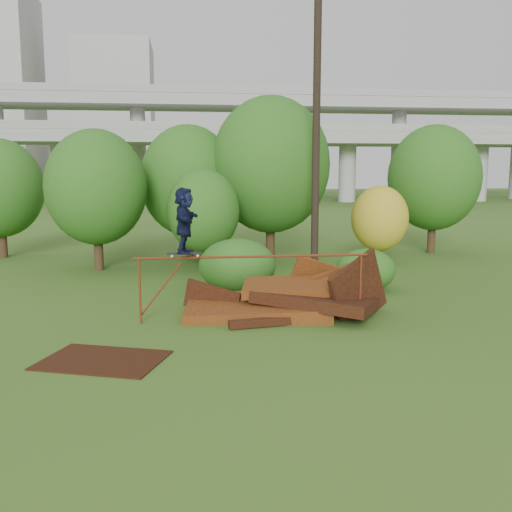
{
  "coord_description": "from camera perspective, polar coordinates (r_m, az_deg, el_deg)",
  "views": [
    {
      "loc": [
        -2.53,
        -12.57,
        3.74
      ],
      "look_at": [
        -0.8,
        2.0,
        1.6
      ],
      "focal_mm": 40.0,
      "sensor_mm": 36.0,
      "label": 1
    }
  ],
  "objects": [
    {
      "name": "tree_6",
      "position": [
        27.54,
        -24.26,
        6.2
      ],
      "size": [
        3.76,
        3.76,
        5.25
      ],
      "color": "black",
      "rests_on": "ground"
    },
    {
      "name": "tree_2",
      "position": [
        21.8,
        -5.28,
        4.47
      ],
      "size": [
        2.76,
        2.76,
        3.9
      ],
      "color": "black",
      "rests_on": "ground"
    },
    {
      "name": "scrap_pile",
      "position": [
        15.25,
        2.83,
        -4.54
      ],
      "size": [
        5.59,
        3.24,
        2.23
      ],
      "color": "#3E180B",
      "rests_on": "ground"
    },
    {
      "name": "tree_4",
      "position": [
        24.04,
        12.28,
        3.68
      ],
      "size": [
        2.34,
        2.34,
        3.24
      ],
      "color": "black",
      "rests_on": "ground"
    },
    {
      "name": "tree_0",
      "position": [
        22.72,
        -15.7,
        6.62
      ],
      "size": [
        3.83,
        3.83,
        5.41
      ],
      "color": "black",
      "rests_on": "ground"
    },
    {
      "name": "skateboard",
      "position": [
        14.26,
        -7.13,
        0.25
      ],
      "size": [
        0.88,
        0.24,
        0.09
      ],
      "rotation": [
        0.0,
        0.0,
        -0.0
      ],
      "color": "black",
      "rests_on": "grind_rail"
    },
    {
      "name": "flat_plate",
      "position": [
        12.05,
        -15.08,
        -10.01
      ],
      "size": [
        2.8,
        2.38,
        0.03
      ],
      "primitive_type": "cube",
      "rotation": [
        0.0,
        0.0,
        -0.33
      ],
      "color": "black",
      "rests_on": "ground"
    },
    {
      "name": "shrub_left",
      "position": [
        18.03,
        -1.88,
        -0.93
      ],
      "size": [
        2.45,
        2.26,
        1.7
      ],
      "primitive_type": "ellipsoid",
      "color": "#194913",
      "rests_on": "ground"
    },
    {
      "name": "tree_3",
      "position": [
        24.47,
        1.47,
        9.08
      ],
      "size": [
        5.02,
        5.02,
        6.96
      ],
      "color": "black",
      "rests_on": "ground"
    },
    {
      "name": "tree_5",
      "position": [
        27.89,
        17.37,
        7.46
      ],
      "size": [
        4.24,
        4.24,
        5.96
      ],
      "color": "black",
      "rests_on": "ground"
    },
    {
      "name": "freeway_overpass",
      "position": [
        75.82,
        -4.98,
        13.26
      ],
      "size": [
        160.0,
        15.0,
        13.7
      ],
      "color": "gray",
      "rests_on": "ground"
    },
    {
      "name": "skater",
      "position": [
        14.17,
        -7.19,
        3.56
      ],
      "size": [
        0.71,
        1.56,
        1.62
      ],
      "primitive_type": "imported",
      "rotation": [
        0.0,
        0.0,
        1.41
      ],
      "color": "#111535",
      "rests_on": "skateboard"
    },
    {
      "name": "tree_1",
      "position": [
        25.15,
        -6.78,
        7.49
      ],
      "size": [
        4.18,
        4.18,
        5.82
      ],
      "color": "black",
      "rests_on": "ground"
    },
    {
      "name": "shrub_right",
      "position": [
        18.54,
        10.92,
        -1.36
      ],
      "size": [
        1.92,
        1.76,
        1.36
      ],
      "primitive_type": "ellipsoid",
      "color": "#194913",
      "rests_on": "ground"
    },
    {
      "name": "utility_pole",
      "position": [
        21.47,
        6.05,
        13.03
      ],
      "size": [
        1.4,
        0.28,
        10.91
      ],
      "color": "black",
      "rests_on": "ground"
    },
    {
      "name": "grind_rail",
      "position": [
        14.41,
        -0.34,
        -1.13
      ],
      "size": [
        5.95,
        0.07,
        1.68
      ],
      "color": "maroon",
      "rests_on": "ground"
    },
    {
      "name": "building_right",
      "position": [
        115.82,
        -13.8,
        13.16
      ],
      "size": [
        14.0,
        14.0,
        28.0
      ],
      "primitive_type": "cube",
      "color": "#9E9E99",
      "rests_on": "ground"
    },
    {
      "name": "ground",
      "position": [
        13.36,
        4.47,
        -7.99
      ],
      "size": [
        240.0,
        240.0,
        0.0
      ],
      "primitive_type": "plane",
      "color": "#2D5116",
      "rests_on": "ground"
    }
  ]
}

